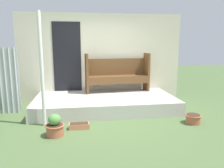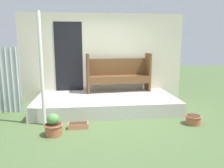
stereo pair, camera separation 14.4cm
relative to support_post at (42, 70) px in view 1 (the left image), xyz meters
name	(u,v)px [view 1 (the left image)]	position (x,y,z in m)	size (l,w,h in m)	color
ground_plane	(106,121)	(1.33, 0.10, -1.19)	(24.00, 24.00, 0.00)	#516B3D
porch_slab	(105,103)	(1.42, 1.01, -1.02)	(3.66, 1.82, 0.34)	beige
house_wall	(100,58)	(1.38, 1.95, 0.12)	(4.86, 0.08, 2.60)	beige
support_post	(42,70)	(0.00, 0.00, 0.00)	(0.07, 0.07, 2.37)	white
bench	(117,72)	(1.85, 1.64, -0.29)	(1.88, 0.55, 1.12)	brown
flower_pot_left	(55,126)	(0.28, -0.58, -1.00)	(0.36, 0.36, 0.43)	#B26042
flower_pot_middle	(193,118)	(3.21, -0.34, -1.07)	(0.35, 0.35, 0.20)	#B26042
planter_box_rect	(79,126)	(0.73, -0.29, -1.13)	(0.42, 0.16, 0.12)	tan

